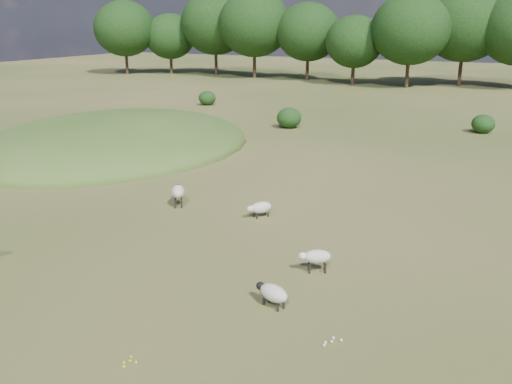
{
  "coord_description": "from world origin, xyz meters",
  "views": [
    {
      "loc": [
        11.87,
        -16.2,
        7.84
      ],
      "look_at": [
        2.0,
        4.0,
        1.0
      ],
      "focal_mm": 40.0,
      "sensor_mm": 36.0,
      "label": 1
    }
  ],
  "objects_px": {
    "sheep_0": "(316,257)",
    "sheep_2": "(273,293)",
    "sheep_4": "(178,192)",
    "sheep_5": "(260,208)"
  },
  "relations": [
    {
      "from": "sheep_0",
      "to": "sheep_2",
      "type": "xyz_separation_m",
      "value": [
        -0.31,
        -2.71,
        -0.11
      ]
    },
    {
      "from": "sheep_4",
      "to": "sheep_2",
      "type": "bearing_deg",
      "value": -164.82
    },
    {
      "from": "sheep_4",
      "to": "sheep_5",
      "type": "height_order",
      "value": "sheep_4"
    },
    {
      "from": "sheep_2",
      "to": "sheep_4",
      "type": "bearing_deg",
      "value": -21.26
    },
    {
      "from": "sheep_0",
      "to": "sheep_4",
      "type": "relative_size",
      "value": 0.85
    },
    {
      "from": "sheep_2",
      "to": "sheep_5",
      "type": "height_order",
      "value": "sheep_2"
    },
    {
      "from": "sheep_0",
      "to": "sheep_5",
      "type": "xyz_separation_m",
      "value": [
        -3.92,
        4.02,
        -0.12
      ]
    },
    {
      "from": "sheep_0",
      "to": "sheep_5",
      "type": "bearing_deg",
      "value": -74.48
    },
    {
      "from": "sheep_2",
      "to": "sheep_0",
      "type": "bearing_deg",
      "value": -76.79
    },
    {
      "from": "sheep_5",
      "to": "sheep_0",
      "type": "bearing_deg",
      "value": 77.98
    }
  ]
}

